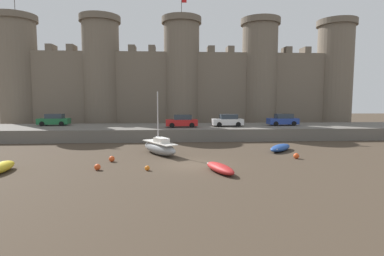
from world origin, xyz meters
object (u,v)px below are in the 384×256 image
at_px(rowboat_near_channel_right, 1,167).
at_px(mooring_buoy_near_channel, 296,156).
at_px(sailboat_foreground_left, 160,147).
at_px(mooring_buoy_off_centre, 147,168).
at_px(car_quay_centre_east, 228,121).
at_px(car_quay_east, 54,120).
at_px(rowboat_midflat_right, 220,168).
at_px(car_quay_centre_west, 182,121).
at_px(mooring_buoy_near_shore, 112,159).
at_px(rowboat_foreground_right, 280,148).
at_px(mooring_buoy_mid_mud, 97,167).
at_px(car_quay_west, 283,120).

bearing_deg(rowboat_near_channel_right, mooring_buoy_near_channel, 8.60).
xyz_separation_m(sailboat_foreground_left, mooring_buoy_off_centre, (-0.61, -6.31, -0.49)).
bearing_deg(sailboat_foreground_left, mooring_buoy_off_centre, -95.53).
xyz_separation_m(mooring_buoy_off_centre, mooring_buoy_near_channel, (12.58, 3.55, 0.06)).
height_order(car_quay_centre_east, car_quay_east, same).
bearing_deg(rowboat_midflat_right, car_quay_centre_west, 96.73).
bearing_deg(sailboat_foreground_left, mooring_buoy_near_channel, -12.98).
bearing_deg(rowboat_near_channel_right, mooring_buoy_near_shore, 24.19).
xyz_separation_m(sailboat_foreground_left, rowboat_foreground_right, (11.92, 1.04, -0.32)).
xyz_separation_m(rowboat_near_channel_right, car_quay_east, (-4.25, 20.74, 1.92)).
distance_m(rowboat_foreground_right, rowboat_midflat_right, 11.04).
relative_size(rowboat_midflat_right, car_quay_centre_west, 0.88).
bearing_deg(mooring_buoy_mid_mud, sailboat_foreground_left, 54.44).
bearing_deg(car_quay_centre_east, car_quay_centre_west, -172.66).
xyz_separation_m(sailboat_foreground_left, car_quay_west, (16.50, 12.74, 1.62)).
height_order(sailboat_foreground_left, car_quay_centre_west, sailboat_foreground_left).
distance_m(rowboat_foreground_right, car_quay_centre_east, 11.48).
bearing_deg(mooring_buoy_near_channel, car_quay_west, 73.70).
height_order(rowboat_near_channel_right, mooring_buoy_off_centre, rowboat_near_channel_right).
bearing_deg(car_quay_centre_west, sailboat_foreground_left, -102.29).
height_order(mooring_buoy_off_centre, mooring_buoy_near_shore, mooring_buoy_near_shore).
height_order(rowboat_foreground_right, car_quay_east, car_quay_east).
distance_m(rowboat_near_channel_right, mooring_buoy_off_centre, 10.28).
bearing_deg(sailboat_foreground_left, rowboat_near_channel_right, -150.27).
xyz_separation_m(mooring_buoy_near_shore, mooring_buoy_near_channel, (15.78, 0.28, 0.01)).
relative_size(mooring_buoy_off_centre, car_quay_east, 0.09).
relative_size(car_quay_centre_east, car_quay_west, 1.00).
height_order(mooring_buoy_near_shore, mooring_buoy_near_channel, mooring_buoy_near_channel).
bearing_deg(rowboat_foreground_right, mooring_buoy_off_centre, -149.58).
bearing_deg(car_quay_west, mooring_buoy_mid_mud, -137.99).
bearing_deg(rowboat_near_channel_right, car_quay_west, 34.69).
relative_size(rowboat_midflat_right, car_quay_east, 0.88).
distance_m(car_quay_centre_east, car_quay_west, 7.94).
bearing_deg(car_quay_centre_east, mooring_buoy_near_channel, -77.05).
relative_size(rowboat_midflat_right, car_quay_west, 0.88).
bearing_deg(car_quay_east, rowboat_near_channel_right, -78.42).
bearing_deg(mooring_buoy_near_shore, rowboat_near_channel_right, -155.81).
distance_m(sailboat_foreground_left, mooring_buoy_near_shore, 4.89).
bearing_deg(car_quay_centre_east, rowboat_midflat_right, -101.95).
relative_size(mooring_buoy_near_channel, car_quay_east, 0.12).
bearing_deg(mooring_buoy_near_shore, mooring_buoy_near_channel, 1.01).
relative_size(rowboat_midflat_right, mooring_buoy_near_channel, 7.40).
relative_size(mooring_buoy_off_centre, car_quay_centre_east, 0.09).
relative_size(rowboat_near_channel_right, mooring_buoy_near_channel, 6.57).
height_order(rowboat_foreground_right, mooring_buoy_near_channel, rowboat_foreground_right).
height_order(rowboat_midflat_right, mooring_buoy_mid_mud, rowboat_midflat_right).
relative_size(rowboat_foreground_right, car_quay_east, 0.91).
bearing_deg(mooring_buoy_off_centre, car_quay_west, 48.08).
distance_m(car_quay_west, car_quay_centre_west, 14.18).
bearing_deg(car_quay_centre_east, car_quay_east, 173.60).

